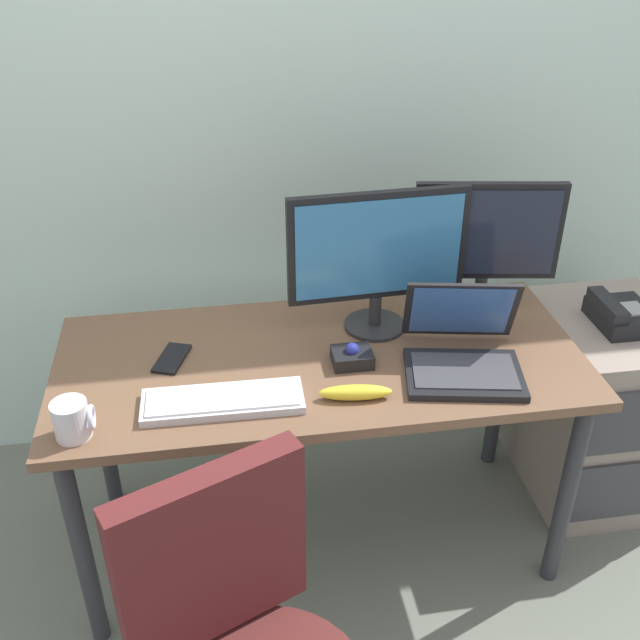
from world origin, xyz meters
name	(u,v)px	position (x,y,z in m)	size (l,w,h in m)	color
ground_plane	(320,535)	(0.00, 0.00, 0.00)	(8.00, 8.00, 0.00)	slate
back_wall	(286,50)	(0.00, 0.68, 1.40)	(6.00, 0.10, 2.80)	silver
desk	(320,380)	(0.00, 0.00, 0.63)	(1.47, 0.66, 0.71)	brown
file_cabinet	(598,405)	(0.97, 0.12, 0.33)	(0.42, 0.53, 0.66)	gray
desk_phone	(621,315)	(0.96, 0.10, 0.70)	(0.17, 0.20, 0.09)	black
monitor_main	(378,254)	(0.19, 0.13, 0.95)	(0.52, 0.18, 0.43)	#262628
monitor_side	(486,242)	(0.51, 0.15, 0.96)	(0.42, 0.18, 0.43)	#262628
keyboard	(223,401)	(-0.28, -0.18, 0.72)	(0.41, 0.14, 0.03)	silver
laptop	(463,350)	(0.38, -0.10, 0.76)	(0.36, 0.36, 0.23)	black
trackball_mouse	(352,356)	(0.08, -0.05, 0.73)	(0.11, 0.09, 0.07)	black
coffee_mug	(72,420)	(-0.63, -0.24, 0.76)	(0.10, 0.09, 0.10)	silver
cell_phone	(172,358)	(-0.41, 0.05, 0.72)	(0.07, 0.14, 0.01)	black
banana	(355,392)	(0.06, -0.21, 0.73)	(0.19, 0.04, 0.04)	yellow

